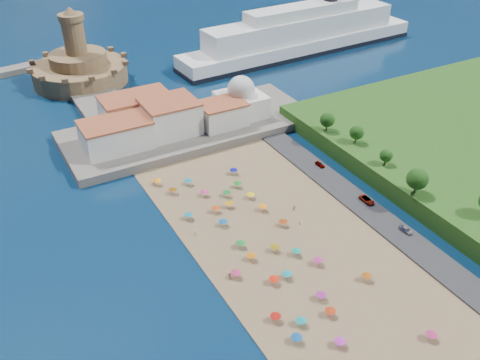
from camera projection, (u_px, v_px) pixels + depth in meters
ground at (274, 257)px, 135.71m from camera, size 700.00×700.00×0.00m
terrace at (190, 128)px, 192.62m from camera, size 90.00×36.00×3.00m
jetty at (102, 105)px, 209.52m from camera, size 18.00×70.00×2.40m
waterfront_buildings at (154, 119)px, 184.31m from camera, size 57.00×29.00×11.00m
domed_building at (241, 100)px, 195.27m from camera, size 16.00×16.00×15.00m
fortress at (79, 68)px, 228.60m from camera, size 40.00×40.00×32.40m
cruise_ship at (301, 36)px, 259.60m from camera, size 129.74×25.23×28.16m
beach_parasols at (291, 277)px, 126.54m from camera, size 31.71×114.31×2.20m
beachgoers at (256, 254)px, 135.05m from camera, size 35.17×99.69×1.89m
parked_cars at (365, 199)px, 155.19m from camera, size 2.41×42.85×1.39m
hillside_trees at (452, 193)px, 142.13m from camera, size 14.94×106.37×7.79m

